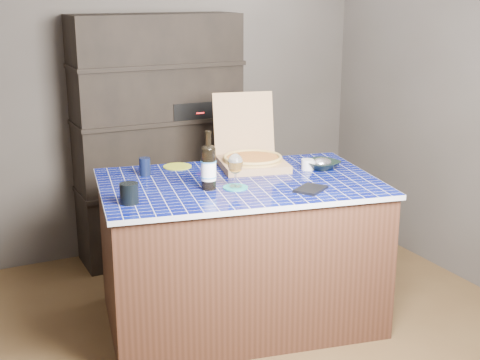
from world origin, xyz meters
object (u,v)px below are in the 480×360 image
mead_bottle (208,167)px  pizza_box (252,157)px  dvd_case (311,189)px  wine_glass (235,164)px  bowl (322,165)px  kitchen_island (239,251)px

mead_bottle → pizza_box: bearing=37.1°
pizza_box → dvd_case: pizza_box is taller
wine_glass → pizza_box: bearing=52.1°
pizza_box → mead_bottle: bearing=-130.1°
pizza_box → bowl: pizza_box is taller
kitchen_island → pizza_box: pizza_box is taller
kitchen_island → pizza_box: 0.61m
wine_glass → dvd_case: bearing=-32.4°
pizza_box → mead_bottle: (-0.44, -0.33, 0.07)m
wine_glass → dvd_case: 0.44m
kitchen_island → wine_glass: bearing=-114.2°
kitchen_island → bowl: 0.75m
wine_glass → mead_bottle: bearing=161.7°
kitchen_island → dvd_case: 0.63m
pizza_box → bowl: (0.37, -0.24, -0.04)m
mead_bottle → wine_glass: 0.15m
kitchen_island → mead_bottle: 0.62m
wine_glass → bowl: (0.66, 0.14, -0.11)m
kitchen_island → dvd_case: dvd_case is taller
kitchen_island → wine_glass: wine_glass is taller
mead_bottle → kitchen_island: bearing=17.3°
kitchen_island → bowl: bowl is taller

